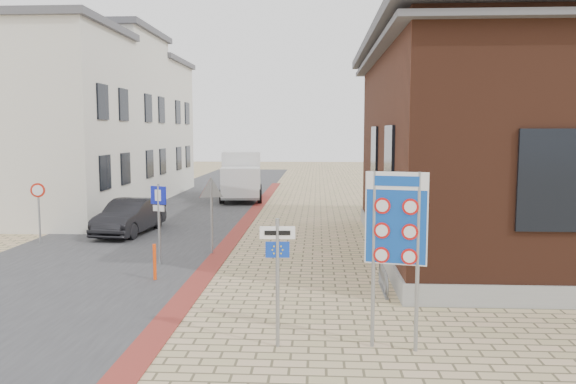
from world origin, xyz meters
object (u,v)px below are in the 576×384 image
(sedan, at_px, (130,217))
(parking_sign, at_px, (159,210))
(border_sign, at_px, (396,222))
(bollard, at_px, (155,262))
(essen_sign, at_px, (278,263))
(box_truck, at_px, (242,175))

(sedan, height_order, parking_sign, parking_sign)
(border_sign, relative_size, bollard, 3.31)
(border_sign, relative_size, parking_sign, 1.34)
(essen_sign, height_order, parking_sign, parking_sign)
(sedan, relative_size, bollard, 4.16)
(sedan, relative_size, essen_sign, 1.71)
(border_sign, bearing_deg, box_truck, 118.23)
(sedan, xyz_separation_m, box_truck, (2.79, 10.66, 0.75))
(box_truck, bearing_deg, parking_sign, -96.91)
(box_truck, relative_size, border_sign, 1.70)
(sedan, height_order, essen_sign, essen_sign)
(sedan, relative_size, border_sign, 1.26)
(border_sign, distance_m, parking_sign, 8.45)
(essen_sign, height_order, bollard, essen_sign)
(parking_sign, height_order, bollard, parking_sign)
(sedan, bearing_deg, box_truck, 80.85)
(bollard, bearing_deg, border_sign, -37.72)
(parking_sign, bearing_deg, border_sign, -23.06)
(sedan, bearing_deg, bollard, -60.77)
(box_truck, bearing_deg, essen_sign, -86.44)
(sedan, bearing_deg, parking_sign, -56.93)
(border_sign, xyz_separation_m, essen_sign, (-2.07, -0.00, -0.75))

